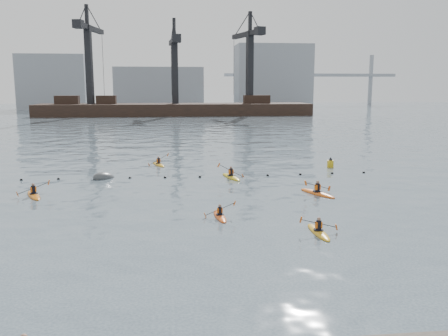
{
  "coord_description": "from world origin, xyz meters",
  "views": [
    {
      "loc": [
        -1.46,
        -18.01,
        7.86
      ],
      "look_at": [
        1.81,
        10.81,
        2.8
      ],
      "focal_mm": 38.0,
      "sensor_mm": 36.0,
      "label": 1
    }
  ],
  "objects_px": {
    "kayaker_4": "(317,193)",
    "kayaker_2": "(34,195)",
    "mooring_buoy": "(104,178)",
    "kayaker_0": "(220,216)",
    "nav_buoy": "(330,164)",
    "kayaker_3": "(231,176)",
    "kayaker_5": "(159,164)",
    "kayaker_1": "(318,231)"
  },
  "relations": [
    {
      "from": "mooring_buoy",
      "to": "nav_buoy",
      "type": "bearing_deg",
      "value": 8.89
    },
    {
      "from": "kayaker_1",
      "to": "nav_buoy",
      "type": "bearing_deg",
      "value": 67.68
    },
    {
      "from": "kayaker_0",
      "to": "mooring_buoy",
      "type": "height_order",
      "value": "kayaker_0"
    },
    {
      "from": "kayaker_4",
      "to": "kayaker_2",
      "type": "bearing_deg",
      "value": -29.08
    },
    {
      "from": "kayaker_4",
      "to": "mooring_buoy",
      "type": "distance_m",
      "value": 18.18
    },
    {
      "from": "mooring_buoy",
      "to": "nav_buoy",
      "type": "xyz_separation_m",
      "value": [
        21.21,
        3.32,
        0.35
      ]
    },
    {
      "from": "kayaker_1",
      "to": "mooring_buoy",
      "type": "height_order",
      "value": "kayaker_1"
    },
    {
      "from": "kayaker_3",
      "to": "mooring_buoy",
      "type": "bearing_deg",
      "value": 160.29
    },
    {
      "from": "kayaker_1",
      "to": "mooring_buoy",
      "type": "bearing_deg",
      "value": 127.02
    },
    {
      "from": "kayaker_2",
      "to": "kayaker_5",
      "type": "bearing_deg",
      "value": 31.18
    },
    {
      "from": "kayaker_2",
      "to": "kayaker_3",
      "type": "height_order",
      "value": "kayaker_3"
    },
    {
      "from": "kayaker_0",
      "to": "kayaker_3",
      "type": "xyz_separation_m",
      "value": [
        2.25,
        12.27,
        0.02
      ]
    },
    {
      "from": "kayaker_3",
      "to": "kayaker_5",
      "type": "xyz_separation_m",
      "value": [
        -6.38,
        7.39,
        -0.01
      ]
    },
    {
      "from": "kayaker_0",
      "to": "nav_buoy",
      "type": "xyz_separation_m",
      "value": [
        12.58,
        16.51,
        0.26
      ]
    },
    {
      "from": "kayaker_4",
      "to": "kayaker_5",
      "type": "bearing_deg",
      "value": -74.72
    },
    {
      "from": "kayaker_4",
      "to": "mooring_buoy",
      "type": "height_order",
      "value": "kayaker_4"
    },
    {
      "from": "kayaker_1",
      "to": "kayaker_0",
      "type": "bearing_deg",
      "value": 141.24
    },
    {
      "from": "kayaker_1",
      "to": "kayaker_2",
      "type": "distance_m",
      "value": 20.73
    },
    {
      "from": "kayaker_4",
      "to": "mooring_buoy",
      "type": "bearing_deg",
      "value": -50.06
    },
    {
      "from": "kayaker_0",
      "to": "kayaker_5",
      "type": "relative_size",
      "value": 0.91
    },
    {
      "from": "kayaker_0",
      "to": "kayaker_1",
      "type": "height_order",
      "value": "kayaker_0"
    },
    {
      "from": "nav_buoy",
      "to": "kayaker_3",
      "type": "bearing_deg",
      "value": -157.66
    },
    {
      "from": "kayaker_2",
      "to": "kayaker_3",
      "type": "bearing_deg",
      "value": -5.18
    },
    {
      "from": "kayaker_2",
      "to": "mooring_buoy",
      "type": "relative_size",
      "value": 1.6
    },
    {
      "from": "kayaker_3",
      "to": "kayaker_5",
      "type": "distance_m",
      "value": 9.76
    },
    {
      "from": "kayaker_3",
      "to": "kayaker_4",
      "type": "distance_m",
      "value": 8.86
    },
    {
      "from": "kayaker_2",
      "to": "kayaker_3",
      "type": "relative_size",
      "value": 0.93
    },
    {
      "from": "kayaker_4",
      "to": "nav_buoy",
      "type": "relative_size",
      "value": 3.13
    },
    {
      "from": "kayaker_1",
      "to": "kayaker_4",
      "type": "height_order",
      "value": "kayaker_4"
    },
    {
      "from": "kayaker_3",
      "to": "mooring_buoy",
      "type": "xyz_separation_m",
      "value": [
        -10.88,
        0.93,
        -0.11
      ]
    },
    {
      "from": "kayaker_4",
      "to": "kayaker_0",
      "type": "bearing_deg",
      "value": 10.05
    },
    {
      "from": "mooring_buoy",
      "to": "nav_buoy",
      "type": "height_order",
      "value": "nav_buoy"
    },
    {
      "from": "kayaker_3",
      "to": "mooring_buoy",
      "type": "relative_size",
      "value": 1.72
    },
    {
      "from": "kayaker_1",
      "to": "kayaker_3",
      "type": "relative_size",
      "value": 0.87
    },
    {
      "from": "kayaker_0",
      "to": "nav_buoy",
      "type": "relative_size",
      "value": 2.53
    },
    {
      "from": "kayaker_0",
      "to": "kayaker_4",
      "type": "xyz_separation_m",
      "value": [
        7.76,
        5.32,
        0.02
      ]
    },
    {
      "from": "kayaker_3",
      "to": "nav_buoy",
      "type": "xyz_separation_m",
      "value": [
        10.33,
        4.24,
        0.24
      ]
    },
    {
      "from": "nav_buoy",
      "to": "kayaker_2",
      "type": "bearing_deg",
      "value": -159.45
    },
    {
      "from": "mooring_buoy",
      "to": "kayaker_3",
      "type": "bearing_deg",
      "value": -4.87
    },
    {
      "from": "kayaker_1",
      "to": "kayaker_5",
      "type": "height_order",
      "value": "kayaker_5"
    },
    {
      "from": "kayaker_0",
      "to": "mooring_buoy",
      "type": "relative_size",
      "value": 1.37
    },
    {
      "from": "nav_buoy",
      "to": "kayaker_1",
      "type": "bearing_deg",
      "value": -110.61
    }
  ]
}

